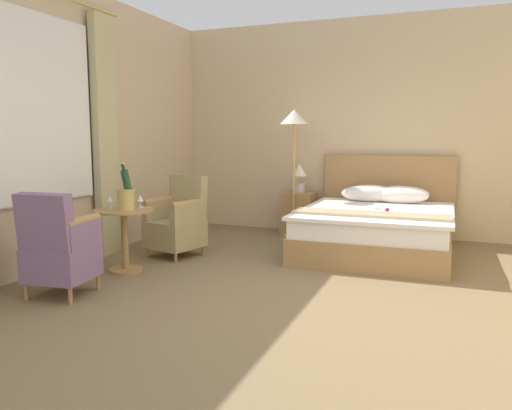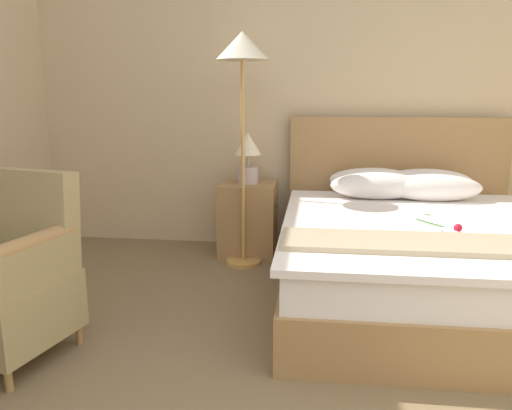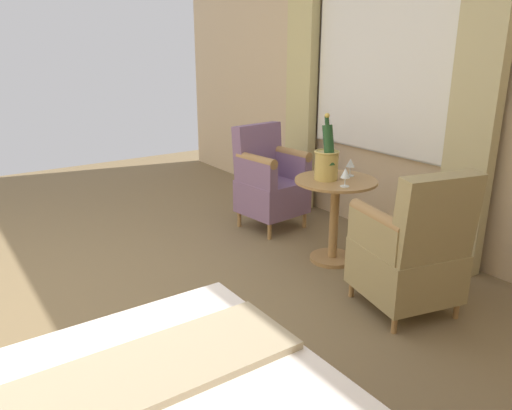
{
  "view_description": "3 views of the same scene",
  "coord_description": "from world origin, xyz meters",
  "px_view_note": "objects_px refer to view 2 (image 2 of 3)",
  "views": [
    {
      "loc": [
        1.07,
        -3.97,
        1.4
      ],
      "look_at": [
        -0.88,
        1.09,
        0.67
      ],
      "focal_mm": 35.0,
      "sensor_mm": 36.0,
      "label": 1
    },
    {
      "loc": [
        -0.38,
        -1.07,
        1.33
      ],
      "look_at": [
        -0.67,
        1.29,
        0.8
      ],
      "focal_mm": 35.0,
      "sensor_mm": 36.0,
      "label": 2
    },
    {
      "loc": [
        0.5,
        2.96,
        1.65
      ],
      "look_at": [
        -0.92,
        0.9,
        0.83
      ],
      "focal_mm": 35.0,
      "sensor_mm": 36.0,
      "label": 3
    }
  ],
  "objects_px": {
    "bed": "(416,250)",
    "floor_lamp_brass": "(242,65)",
    "armchair_by_window": "(11,280)",
    "nightstand": "(248,219)",
    "bedside_lamp": "(248,154)"
  },
  "relations": [
    {
      "from": "nightstand",
      "to": "bedside_lamp",
      "type": "bearing_deg",
      "value": 180.0
    },
    {
      "from": "bedside_lamp",
      "to": "floor_lamp_brass",
      "type": "bearing_deg",
      "value": -90.32
    },
    {
      "from": "bed",
      "to": "floor_lamp_brass",
      "type": "bearing_deg",
      "value": 157.85
    },
    {
      "from": "bed",
      "to": "armchair_by_window",
      "type": "height_order",
      "value": "bed"
    },
    {
      "from": "bed",
      "to": "nightstand",
      "type": "height_order",
      "value": "bed"
    },
    {
      "from": "armchair_by_window",
      "to": "bed",
      "type": "bearing_deg",
      "value": 25.57
    },
    {
      "from": "floor_lamp_brass",
      "to": "nightstand",
      "type": "bearing_deg",
      "value": 89.67
    },
    {
      "from": "bed",
      "to": "floor_lamp_brass",
      "type": "height_order",
      "value": "floor_lamp_brass"
    },
    {
      "from": "bedside_lamp",
      "to": "nightstand",
      "type": "bearing_deg",
      "value": 0.0
    },
    {
      "from": "nightstand",
      "to": "floor_lamp_brass",
      "type": "relative_size",
      "value": 0.34
    },
    {
      "from": "bed",
      "to": "armchair_by_window",
      "type": "bearing_deg",
      "value": -154.43
    },
    {
      "from": "bed",
      "to": "bedside_lamp",
      "type": "height_order",
      "value": "bed"
    },
    {
      "from": "bedside_lamp",
      "to": "bed",
      "type": "bearing_deg",
      "value": -31.88
    },
    {
      "from": "bedside_lamp",
      "to": "floor_lamp_brass",
      "type": "distance_m",
      "value": 0.74
    },
    {
      "from": "floor_lamp_brass",
      "to": "bedside_lamp",
      "type": "bearing_deg",
      "value": 89.68
    }
  ]
}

